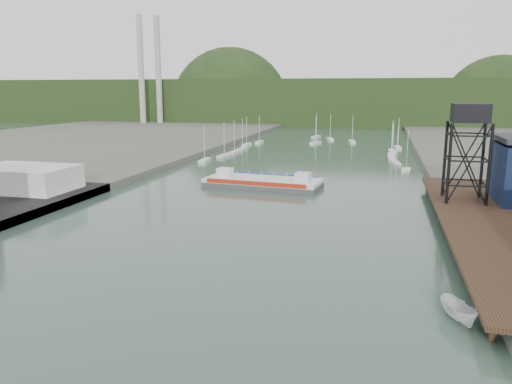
% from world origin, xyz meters
% --- Properties ---
extents(ground, '(600.00, 600.00, 0.00)m').
position_xyz_m(ground, '(0.00, 0.00, 0.00)').
color(ground, '#2C4438').
rests_on(ground, ground).
extents(east_pier, '(14.00, 70.00, 2.45)m').
position_xyz_m(east_pier, '(37.00, 45.00, 1.90)').
color(east_pier, black).
rests_on(east_pier, ground).
extents(white_shed, '(18.00, 12.00, 4.50)m').
position_xyz_m(white_shed, '(-44.00, 50.00, 3.85)').
color(white_shed, silver).
rests_on(white_shed, west_quay).
extents(lift_tower, '(6.50, 6.50, 16.00)m').
position_xyz_m(lift_tower, '(35.00, 58.00, 15.65)').
color(lift_tower, black).
rests_on(lift_tower, east_pier).
extents(marina_sailboats, '(57.71, 92.65, 0.90)m').
position_xyz_m(marina_sailboats, '(0.08, 138.46, 0.35)').
color(marina_sailboats, silver).
rests_on(marina_sailboats, ground).
extents(smokestacks, '(11.20, 8.20, 60.00)m').
position_xyz_m(smokestacks, '(-106.00, 232.50, 30.00)').
color(smokestacks, '#A8A7A3').
rests_on(smokestacks, ground).
extents(distant_hills, '(500.00, 120.00, 80.00)m').
position_xyz_m(distant_hills, '(-3.98, 301.35, 10.38)').
color(distant_hills, black).
rests_on(distant_hills, ground).
extents(chain_ferry, '(25.32, 12.28, 3.52)m').
position_xyz_m(chain_ferry, '(-2.83, 72.17, 1.01)').
color(chain_ferry, '#454447').
rests_on(chain_ferry, ground).
extents(motorboat, '(3.77, 5.48, 1.98)m').
position_xyz_m(motorboat, '(28.79, 15.00, 0.99)').
color(motorboat, silver).
rests_on(motorboat, ground).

